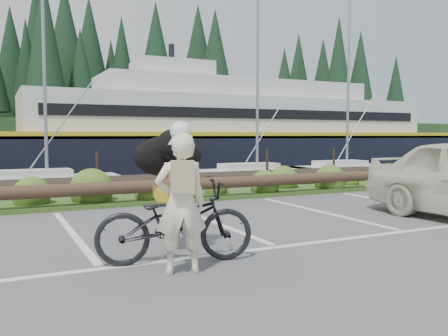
# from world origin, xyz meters

# --- Properties ---
(ground) EXTENTS (72.00, 72.00, 0.00)m
(ground) POSITION_xyz_m (0.00, 0.00, 0.00)
(ground) COLOR #4F4F51
(harbor_backdrop) EXTENTS (170.00, 160.00, 30.00)m
(harbor_backdrop) POSITION_xyz_m (0.40, 78.42, -0.00)
(harbor_backdrop) COLOR #162436
(harbor_backdrop) RESTS_ON ground
(vegetation_strip) EXTENTS (34.00, 1.60, 0.10)m
(vegetation_strip) POSITION_xyz_m (0.00, 5.30, 0.05)
(vegetation_strip) COLOR #3D5B21
(vegetation_strip) RESTS_ON ground
(log_rail) EXTENTS (32.00, 0.30, 0.60)m
(log_rail) POSITION_xyz_m (0.00, 4.60, 0.00)
(log_rail) COLOR #443021
(log_rail) RESTS_ON ground
(bicycle) EXTENTS (2.16, 1.13, 1.08)m
(bicycle) POSITION_xyz_m (-1.67, -0.54, 0.54)
(bicycle) COLOR black
(bicycle) RESTS_ON ground
(cyclist) EXTENTS (0.69, 0.53, 1.70)m
(cyclist) POSITION_xyz_m (-1.77, -1.01, 0.85)
(cyclist) COLOR white
(cyclist) RESTS_ON ground
(dog) EXTENTS (0.69, 1.09, 0.59)m
(dog) POSITION_xyz_m (-1.53, 0.11, 1.37)
(dog) COLOR black
(dog) RESTS_ON bicycle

